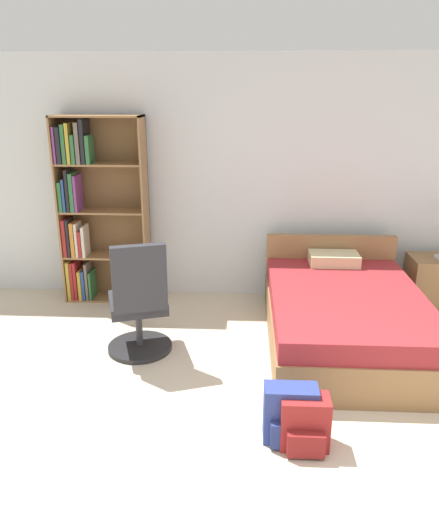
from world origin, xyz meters
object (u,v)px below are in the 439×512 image
bookshelf (91,210)px  backpack_blue (290,415)px  bed (344,315)px  backpack_red (305,424)px  office_chair (139,306)px  nightstand (433,283)px

bookshelf → backpack_blue: bearing=-49.8°
bookshelf → bed: bookshelf is taller
backpack_red → bookshelf: bearing=130.7°
backpack_red → office_chair: bearing=138.9°
office_chair → backpack_red: size_ratio=2.97×
bed → nightstand: 1.37m
bookshelf → nightstand: size_ratio=3.50×
office_chair → backpack_red: office_chair is taller
backpack_blue → office_chair: bearing=138.4°
bookshelf → office_chair: bearing=-59.0°
bookshelf → backpack_red: 3.26m
nightstand → bed: bearing=-142.9°
bed → office_chair: size_ratio=1.88×
backpack_red → backpack_blue: 0.11m
backpack_red → backpack_blue: size_ratio=0.91×
nightstand → office_chair: bearing=-158.4°
bed → nightstand: bed is taller
bed → office_chair: 1.86m
bookshelf → nightstand: (3.65, -0.09, -0.73)m
backpack_red → nightstand: bearing=55.1°
bed → office_chair: bearing=-169.8°
office_chair → bookshelf: bearing=121.0°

